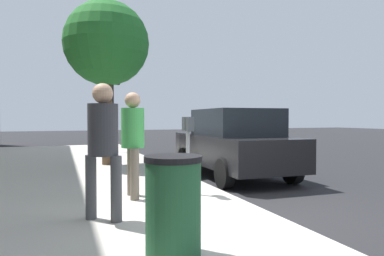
% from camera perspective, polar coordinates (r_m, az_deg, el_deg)
% --- Properties ---
extents(ground_plane, '(80.00, 80.00, 0.00)m').
position_cam_1_polar(ground_plane, '(5.63, 11.21, -14.24)').
color(ground_plane, '#232326').
rests_on(ground_plane, ground).
extents(sidewalk_slab, '(28.00, 6.00, 0.15)m').
position_cam_1_polar(sidewalk_slab, '(4.82, -22.14, -16.16)').
color(sidewalk_slab, '#B7B2A8').
rests_on(sidewalk_slab, ground_plane).
extents(parking_meter, '(0.36, 0.12, 1.41)m').
position_cam_1_polar(parking_meter, '(6.31, -0.67, -1.74)').
color(parking_meter, gray).
rests_on(parking_meter, sidewalk_slab).
extents(pedestrian_at_meter, '(0.55, 0.40, 1.84)m').
position_cam_1_polar(pedestrian_at_meter, '(6.09, -9.77, -1.13)').
color(pedestrian_at_meter, '#726656').
rests_on(pedestrian_at_meter, sidewalk_slab).
extents(pedestrian_bystander, '(0.42, 0.46, 1.86)m').
position_cam_1_polar(pedestrian_bystander, '(4.80, -14.50, -1.71)').
color(pedestrian_bystander, '#47474C').
rests_on(pedestrian_bystander, sidewalk_slab).
extents(parked_sedan_near, '(4.46, 2.08, 1.77)m').
position_cam_1_polar(parked_sedan_near, '(9.13, 6.83, -2.41)').
color(parked_sedan_near, black).
rests_on(parked_sedan_near, ground_plane).
extents(street_tree, '(2.51, 2.51, 4.87)m').
position_cam_1_polar(street_tree, '(10.82, -13.95, 13.25)').
color(street_tree, brown).
rests_on(street_tree, sidewalk_slab).
extents(traffic_signal, '(0.24, 0.44, 3.60)m').
position_cam_1_polar(traffic_signal, '(14.62, -12.65, 5.67)').
color(traffic_signal, black).
rests_on(traffic_signal, sidewalk_slab).
extents(trash_bin, '(0.59, 0.59, 1.01)m').
position_cam_1_polar(trash_bin, '(3.56, -3.13, -12.65)').
color(trash_bin, '#1E4C2D').
rests_on(trash_bin, sidewalk_slab).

